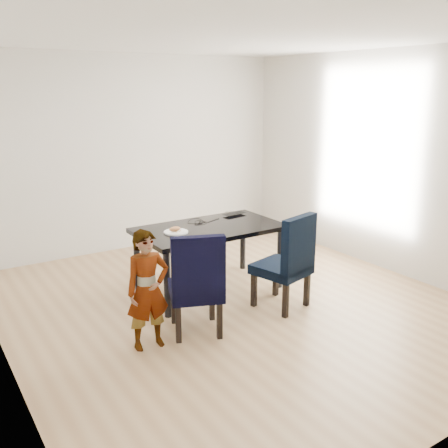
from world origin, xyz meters
TOP-DOWN VIEW (x-y plane):
  - floor at (0.00, 0.00)m, footprint 4.50×5.00m
  - ceiling at (0.00, 0.00)m, footprint 4.50×5.00m
  - wall_back at (0.00, 2.50)m, footprint 4.50×0.01m
  - wall_right at (2.25, 0.00)m, footprint 0.01×5.00m
  - dining_table at (0.00, 0.50)m, footprint 1.60×0.90m
  - chair_left at (-0.63, -0.28)m, footprint 0.63×0.64m
  - chair_right at (0.40, -0.28)m, footprint 0.60×0.62m
  - child at (-1.13, -0.31)m, footprint 0.41×0.28m
  - plate at (-0.42, 0.49)m, footprint 0.34×0.34m
  - sandwich at (-0.43, 0.50)m, footprint 0.13×0.07m
  - laptop at (0.52, 0.82)m, footprint 0.31×0.22m
  - cable_tangle at (-0.01, 0.67)m, footprint 0.17×0.17m

SIDE VIEW (x-z plane):
  - floor at x=0.00m, z-range -0.01..0.00m
  - dining_table at x=0.00m, z-range 0.00..0.75m
  - chair_left at x=-0.63m, z-range 0.00..1.00m
  - chair_right at x=0.40m, z-range 0.00..1.02m
  - child at x=-1.13m, z-range 0.00..1.08m
  - cable_tangle at x=-0.01m, z-range 0.75..0.76m
  - plate at x=-0.42m, z-range 0.75..0.76m
  - laptop at x=0.52m, z-range 0.75..0.77m
  - sandwich at x=-0.43m, z-range 0.76..0.82m
  - wall_back at x=0.00m, z-range 0.00..2.70m
  - wall_right at x=2.25m, z-range 0.00..2.70m
  - ceiling at x=0.00m, z-range 2.70..2.71m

